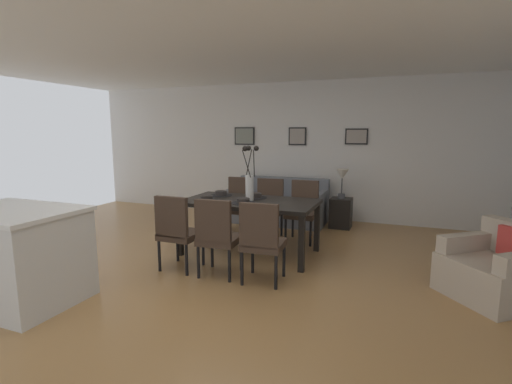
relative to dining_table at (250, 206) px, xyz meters
name	(u,v)px	position (x,y,z in m)	size (l,w,h in m)	color
ground_plane	(224,272)	(-0.02, -0.77, -0.67)	(9.00, 9.00, 0.00)	#A87A47
back_wall_panel	(297,151)	(-0.02, 2.48, 0.63)	(9.00, 0.10, 2.60)	silver
ceiling_panel	(236,48)	(-0.02, -0.37, 1.97)	(9.00, 7.20, 0.08)	white
dining_table	(250,206)	(0.00, 0.00, 0.00)	(1.80, 0.97, 0.74)	black
dining_chair_near_left	(177,229)	(-0.56, -0.91, -0.15)	(0.45, 0.45, 0.92)	#3D2D23
dining_chair_near_right	(238,203)	(-0.56, 0.88, -0.15)	(0.45, 0.45, 0.92)	#3D2D23
dining_chair_far_left	(217,234)	(-0.02, -0.92, -0.15)	(0.47, 0.47, 0.92)	#3D2D23
dining_chair_far_right	(268,205)	(-0.03, 0.87, -0.15)	(0.47, 0.47, 0.92)	#3D2D23
dining_chair_mid_left	(262,239)	(0.52, -0.92, -0.15)	(0.47, 0.47, 0.92)	#3D2D23
dining_chair_mid_right	(303,208)	(0.52, 0.88, -0.15)	(0.44, 0.44, 0.92)	#3D2D23
centerpiece_vase	(250,180)	(0.00, 0.00, 0.36)	(0.21, 0.23, 0.73)	silver
placemat_near_left	(206,200)	(-0.54, -0.22, 0.08)	(0.32, 0.32, 0.01)	black
bowl_near_left	(206,198)	(-0.54, -0.22, 0.11)	(0.17, 0.17, 0.07)	#2D2826
placemat_near_right	(221,195)	(-0.54, 0.22, 0.08)	(0.32, 0.32, 0.01)	black
bowl_near_right	(221,193)	(-0.54, 0.22, 0.11)	(0.17, 0.17, 0.07)	#2D2826
placemat_far_left	(243,203)	(0.00, -0.22, 0.08)	(0.32, 0.32, 0.01)	black
bowl_far_left	(243,200)	(0.00, -0.22, 0.11)	(0.17, 0.17, 0.07)	#2D2826
placemat_far_right	(255,198)	(0.00, 0.22, 0.08)	(0.32, 0.32, 0.01)	black
bowl_far_right	(255,195)	(0.00, 0.22, 0.11)	(0.17, 0.17, 0.07)	#2D2826
sofa	(279,207)	(-0.20, 1.91, -0.39)	(1.74, 0.84, 0.80)	slate
side_table	(341,213)	(0.95, 1.87, -0.41)	(0.36, 0.36, 0.52)	black
table_lamp	(342,177)	(0.95, 1.87, 0.23)	(0.22, 0.22, 0.51)	#4C4C51
armchair	(497,270)	(2.84, -0.40, -0.38)	(1.13, 1.13, 0.75)	#B7A893
kitchen_island	(14,255)	(-1.59, -2.19, -0.20)	(1.28, 0.90, 0.92)	silver
framed_picture_left	(244,136)	(-1.10, 2.41, 0.91)	(0.43, 0.03, 0.35)	black
framed_picture_center	(297,136)	(0.00, 2.41, 0.91)	(0.34, 0.03, 0.34)	black
framed_picture_right	(356,136)	(1.10, 2.41, 0.91)	(0.40, 0.03, 0.29)	black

